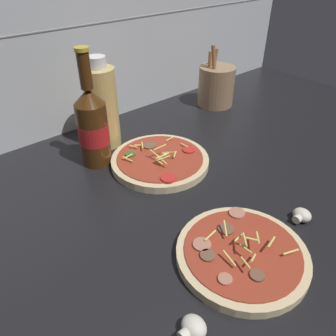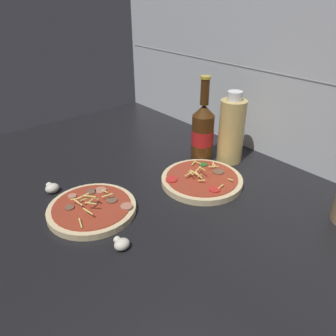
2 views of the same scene
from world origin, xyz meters
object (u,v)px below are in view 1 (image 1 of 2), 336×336
(pizza_near, at_px, (241,254))
(pizza_far, at_px, (160,160))
(mushroom_left, at_px, (301,215))
(mushroom_right, at_px, (193,328))
(beer_bottle, at_px, (93,126))
(utensil_crock, at_px, (216,86))
(oil_bottle, at_px, (102,107))

(pizza_near, relative_size, pizza_far, 0.95)
(mushroom_left, bearing_deg, pizza_near, 174.08)
(pizza_far, relative_size, mushroom_right, 5.90)
(pizza_near, bearing_deg, beer_bottle, 93.88)
(pizza_near, bearing_deg, utensil_crock, 46.37)
(mushroom_right, bearing_deg, mushroom_left, 4.20)
(pizza_far, relative_size, oil_bottle, 1.02)
(oil_bottle, height_order, mushroom_left, oil_bottle)
(pizza_near, xyz_separation_m, oil_bottle, (0.04, 0.49, 0.10))
(utensil_crock, bearing_deg, pizza_far, -156.74)
(mushroom_right, xyz_separation_m, utensil_crock, (0.61, 0.52, 0.05))
(mushroom_left, bearing_deg, utensil_crock, 59.37)
(pizza_near, xyz_separation_m, pizza_far, (0.08, 0.32, 0.00))
(pizza_far, bearing_deg, pizza_near, -104.45)
(pizza_far, height_order, mushroom_right, pizza_far)
(beer_bottle, xyz_separation_m, utensil_crock, (0.48, 0.05, -0.03))
(oil_bottle, bearing_deg, mushroom_left, -76.00)
(beer_bottle, height_order, utensil_crock, beer_bottle)
(mushroom_left, bearing_deg, pizza_far, 103.63)
(pizza_far, relative_size, mushroom_left, 6.28)
(pizza_near, height_order, mushroom_left, pizza_near)
(mushroom_right, height_order, utensil_crock, utensil_crock)
(beer_bottle, height_order, mushroom_left, beer_bottle)
(oil_bottle, bearing_deg, utensil_crock, -1.87)
(pizza_far, relative_size, utensil_crock, 1.21)
(pizza_near, height_order, beer_bottle, beer_bottle)
(oil_bottle, relative_size, mushroom_left, 6.14)
(oil_bottle, xyz_separation_m, mushroom_left, (0.13, -0.51, -0.09))
(utensil_crock, bearing_deg, pizza_near, -133.63)
(pizza_far, distance_m, beer_bottle, 0.18)
(pizza_far, xyz_separation_m, oil_bottle, (-0.05, 0.17, 0.10))
(beer_bottle, bearing_deg, pizza_near, -86.12)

